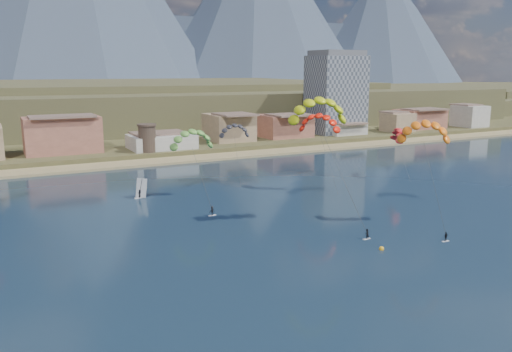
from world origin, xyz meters
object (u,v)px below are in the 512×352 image
(kitesurfer_orange, at_px, (425,128))
(buoy, at_px, (382,249))
(kitesurfer_green, at_px, (192,137))
(watchtower, at_px, (147,138))
(apartment_tower, at_px, (336,93))
(windsurfer, at_px, (140,192))
(kitesurfer_yellow, at_px, (319,107))

(kitesurfer_orange, distance_m, buoy, 25.02)
(kitesurfer_green, xyz_separation_m, buoy, (13.83, -44.03, -12.99))
(buoy, bearing_deg, watchtower, 95.13)
(kitesurfer_green, bearing_deg, apartment_tower, 38.24)
(kitesurfer_green, relative_size, buoy, 23.92)
(apartment_tower, height_order, watchtower, apartment_tower)
(apartment_tower, height_order, windsurfer, apartment_tower)
(kitesurfer_yellow, height_order, kitesurfer_green, kitesurfer_yellow)
(windsurfer, bearing_deg, kitesurfer_orange, -44.76)
(kitesurfer_orange, height_order, kitesurfer_green, kitesurfer_orange)
(apartment_tower, height_order, kitesurfer_orange, apartment_tower)
(kitesurfer_yellow, height_order, kitesurfer_orange, kitesurfer_yellow)
(apartment_tower, distance_m, kitesurfer_orange, 116.00)
(kitesurfer_yellow, bearing_deg, kitesurfer_green, 117.23)
(watchtower, height_order, kitesurfer_yellow, kitesurfer_yellow)
(kitesurfer_yellow, distance_m, windsurfer, 43.77)
(kitesurfer_green, bearing_deg, windsurfer, 154.38)
(kitesurfer_green, bearing_deg, kitesurfer_orange, -49.32)
(kitesurfer_orange, bearing_deg, buoy, -151.30)
(apartment_tower, xyz_separation_m, watchtower, (-80.00, -14.00, -11.45))
(kitesurfer_orange, bearing_deg, watchtower, 105.86)
(kitesurfer_orange, bearing_deg, windsurfer, 135.24)
(kitesurfer_green, xyz_separation_m, windsurfer, (-10.14, 4.86, -11.80))
(kitesurfer_yellow, distance_m, kitesurfer_green, 30.68)
(kitesurfer_green, bearing_deg, watchtower, 84.50)
(kitesurfer_yellow, height_order, windsurfer, kitesurfer_yellow)
(buoy, bearing_deg, apartment_tower, 57.32)
(kitesurfer_yellow, relative_size, windsurfer, 5.85)
(apartment_tower, distance_m, windsurfer, 114.95)
(buoy, bearing_deg, windsurfer, 116.11)
(apartment_tower, relative_size, buoy, 41.06)
(apartment_tower, bearing_deg, windsurfer, -146.85)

